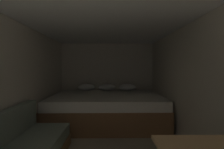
# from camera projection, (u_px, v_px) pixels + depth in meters

# --- Properties ---
(wall_back) EXTENTS (2.70, 0.05, 1.96)m
(wall_back) POSITION_uv_depth(u_px,v_px,m) (107.00, 78.00, 4.81)
(wall_back) COLOR beige
(wall_back) RESTS_ON ground
(wall_left) EXTENTS (0.05, 4.89, 1.96)m
(wall_left) POSITION_uv_depth(u_px,v_px,m) (10.00, 89.00, 2.32)
(wall_left) COLOR beige
(wall_left) RESTS_ON ground
(wall_right) EXTENTS (0.05, 4.89, 1.96)m
(wall_right) POSITION_uv_depth(u_px,v_px,m) (198.00, 88.00, 2.36)
(wall_right) COLOR beige
(wall_right) RESTS_ON ground
(ceiling_slab) EXTENTS (2.70, 4.89, 0.05)m
(ceiling_slab) POSITION_uv_depth(u_px,v_px,m) (105.00, 16.00, 2.30)
(ceiling_slab) COLOR white
(ceiling_slab) RESTS_ON wall_left
(bed) EXTENTS (2.48, 1.76, 0.83)m
(bed) POSITION_uv_depth(u_px,v_px,m) (107.00, 108.00, 3.90)
(bed) COLOR brown
(bed) RESTS_ON ground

